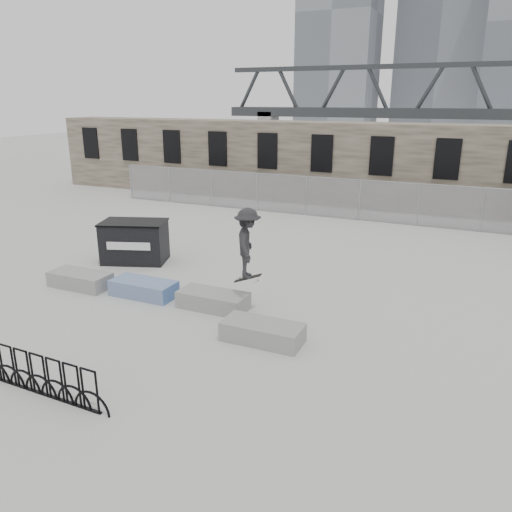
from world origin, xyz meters
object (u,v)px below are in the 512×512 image
Objects in this scene: planter_far_left at (80,279)px; planter_center_right at (213,299)px; planter_center_left at (144,288)px; bike_rack at (39,375)px; planter_offset at (263,331)px; skateboarder at (248,243)px; dumpster at (135,241)px.

planter_center_right is (4.68, 0.24, 0.00)m from planter_far_left.
bike_rack is at bearing -76.05° from planter_center_left.
planter_center_left and planter_offset have the same top height.
skateboarder is at bearing 5.24° from planter_far_left.
skateboarder is (0.98, 0.27, 1.71)m from planter_center_right.
dumpster reaches higher than planter_offset.
dumpster is 6.25m from skateboarder.
bike_rack is (-1.07, -5.28, 0.18)m from planter_center_right.
planter_offset is 7.86m from dumpster.
dumpster is 1.24× the size of skateboarder.
bike_rack is at bearing -128.59° from planter_offset.
planter_offset is (2.11, -1.29, 0.00)m from planter_center_right.
planter_center_right is 0.56× the size of bike_rack.
planter_center_left is 3.78m from skateboarder.
dumpster is at bearing 90.30° from planter_far_left.
dumpster is at bearing 114.62° from bike_rack.
planter_far_left is 2.31m from planter_center_left.
skateboarder reaches higher than dumpster.
planter_far_left and planter_center_left have the same top height.
bike_rack is 6.12m from skateboarder.
planter_far_left and planter_center_right have the same top height.
dumpster reaches higher than planter_center_right.
planter_offset is 0.94× the size of skateboarder.
planter_far_left is 4.68m from planter_center_right.
planter_offset is 5.10m from bike_rack.
planter_center_left is at bearing -68.35° from dumpster.
dumpster is 8.69m from bike_rack.
planter_far_left is 1.00× the size of planter_offset.
planter_center_right is at bearing 78.51° from bike_rack.
planter_center_left is 1.00× the size of planter_center_right.
skateboarder is (5.67, -2.34, 1.21)m from dumpster.
skateboarder is at bearing 69.74° from bike_rack.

